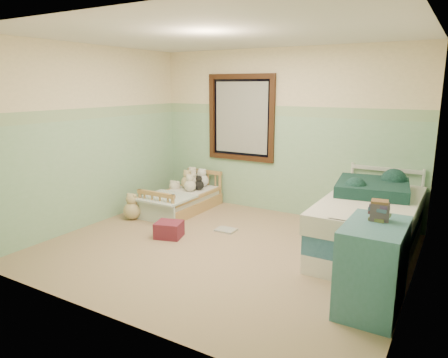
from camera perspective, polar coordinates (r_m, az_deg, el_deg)
The scene contains 32 objects.
floor at distance 5.13m, azimuth -0.30°, elevation -9.72°, with size 4.20×3.60×0.02m, color #9B805A.
ceiling at distance 4.77m, azimuth -0.33°, elevation 19.51°, with size 4.20×3.60×0.02m, color silver.
wall_back at distance 6.39m, azimuth 8.07°, elevation 6.35°, with size 4.20×0.04×2.50m, color beige.
wall_front at distance 3.40m, azimuth -16.12°, elevation 0.34°, with size 4.20×0.04×2.50m, color beige.
wall_left at distance 6.13m, azimuth -17.50°, elevation 5.62°, with size 0.04×3.60×2.50m, color beige.
wall_right at distance 4.14m, azimuth 25.53°, elevation 1.75°, with size 0.04×3.60×2.50m, color beige.
wainscot_mint at distance 6.45m, azimuth 7.88°, elevation 1.92°, with size 4.20×0.01×1.50m, color #7FAF85.
border_strip at distance 6.34m, azimuth 8.10°, elevation 9.25°, with size 4.20×0.01×0.15m, color #4F8353.
window_frame at distance 6.63m, azimuth 2.34°, elevation 8.43°, with size 1.16×0.06×1.36m, color #341C0B.
window_blinds at distance 6.64m, azimuth 2.38°, elevation 8.44°, with size 0.92×0.01×1.12m, color #B5B5AF.
toddler_bed_frame at distance 6.63m, azimuth -5.72°, elevation -3.62°, with size 0.67×1.35×0.17m, color olive.
toddler_mattress at distance 6.59m, azimuth -5.75°, elevation -2.39°, with size 0.62×1.29×0.12m, color silver.
patchwork_quilt at distance 6.25m, azimuth -8.04°, elevation -2.58°, with size 0.73×0.67×0.03m, color #7DA5C5.
plush_bed_brown at distance 7.03m, azimuth -4.36°, elevation -0.01°, with size 0.21×0.21×0.21m, color brown.
plush_bed_white at distance 6.92m, azimuth -3.00°, elevation -0.21°, with size 0.21×0.21×0.21m, color white.
plush_bed_tan at distance 6.83m, azimuth -5.07°, elevation -0.43°, with size 0.21×0.21×0.21m, color tan.
plush_bed_dark at distance 6.71m, azimuth -3.47°, elevation -0.86°, with size 0.16×0.16×0.16m, color black.
plush_floor_cream at distance 6.92m, azimuth -6.76°, elevation -2.48°, with size 0.28×0.28×0.28m, color beige.
plush_floor_tan at distance 6.32m, azimuth -12.52°, elevation -4.26°, with size 0.27×0.27×0.27m, color tan.
twin_bed_frame at distance 5.28m, azimuth 19.20°, elevation -8.39°, with size 0.97×1.94×0.22m, color silver.
twin_boxspring at distance 5.20m, azimuth 19.38°, elevation -6.13°, with size 0.97×1.94×0.22m, color navy.
twin_mattress at distance 5.14m, azimuth 19.56°, elevation -3.81°, with size 1.01×1.98×0.22m, color silver.
teal_blanket at distance 5.39m, azimuth 19.82°, elevation -1.09°, with size 0.82×0.87×0.14m, color black.
dresser at distance 3.93m, azimuth 19.79°, elevation -11.33°, with size 0.49×0.79×0.79m, color teal.
book_stack at distance 3.88m, azimuth 20.66°, elevation -4.24°, with size 0.16×0.12×0.16m, color brown.
red_pillow at distance 5.51m, azimuth -7.59°, elevation -6.93°, with size 0.33×0.29×0.21m, color maroon.
floor_book at distance 5.72m, azimuth 0.27°, elevation -7.04°, with size 0.27×0.21×0.02m, color #FAC653.
extra_plush_0 at distance 7.08m, azimuth -4.27°, elevation -0.05°, with size 0.18×0.18×0.18m, color black.
extra_plush_1 at distance 6.95m, azimuth -3.21°, elevation -0.26°, with size 0.19×0.19×0.19m, color white.
extra_plush_2 at distance 7.01m, azimuth -4.36°, elevation -0.03°, with size 0.22×0.22×0.22m, color beige.
extra_plush_3 at distance 6.91m, azimuth -4.27°, elevation -0.39°, with size 0.18×0.18×0.18m, color beige.
extra_plush_4 at distance 6.62m, azimuth -4.71°, elevation -0.92°, with size 0.19×0.19×0.19m, color beige.
Camera 1 is at (2.43, -4.06, 1.95)m, focal length 33.14 mm.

